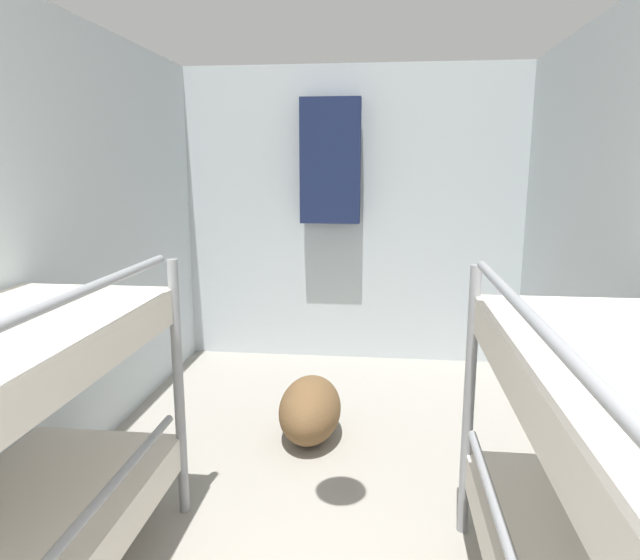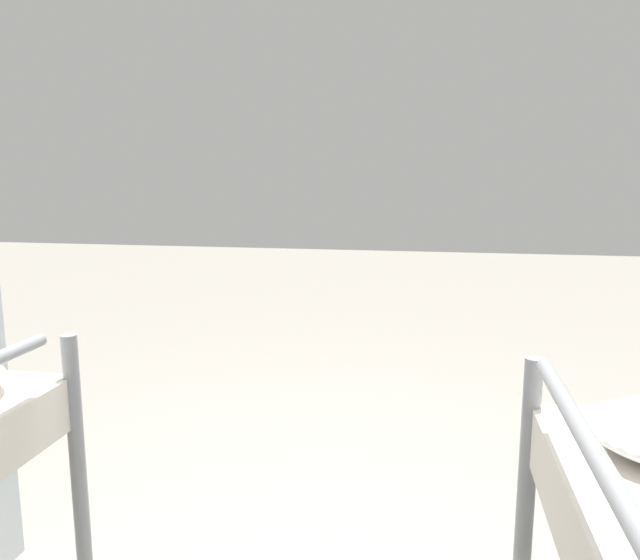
{
  "view_description": "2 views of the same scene",
  "coord_description": "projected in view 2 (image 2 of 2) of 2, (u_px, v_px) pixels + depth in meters",
  "views": [
    {
      "loc": [
        0.25,
        0.21,
        1.51
      ],
      "look_at": [
        -0.06,
        2.92,
        0.96
      ],
      "focal_mm": 32.0,
      "sensor_mm": 36.0,
      "label": 1
    },
    {
      "loc": [
        -0.35,
        2.06,
        1.58
      ],
      "look_at": [
        -0.02,
        0.2,
        1.24
      ],
      "focal_mm": 35.0,
      "sensor_mm": 36.0,
      "label": 2
    }
  ],
  "objects": []
}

